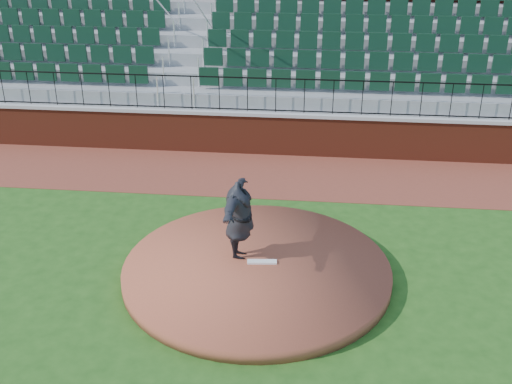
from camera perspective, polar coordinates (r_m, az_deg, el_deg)
ground at (r=12.92m, az=-0.70°, el=-8.08°), size 90.00×90.00×0.00m
warning_track at (r=17.65m, az=1.32°, el=1.62°), size 34.00×3.20×0.01m
field_wall at (r=18.90m, az=1.75°, el=5.22°), size 34.00×0.35×1.20m
wall_cap at (r=18.69m, az=1.78°, el=7.09°), size 34.00×0.45×0.10m
wall_railing at (r=18.52m, az=1.80°, el=8.71°), size 34.00×0.05×1.00m
seating_stands at (r=21.02m, az=2.40°, el=12.14°), size 34.00×5.10×4.60m
concourse_wall at (r=23.66m, az=2.89°, el=14.75°), size 34.00×0.50×5.50m
pitchers_mound at (r=13.03m, az=0.06°, el=-7.09°), size 5.47×5.47×0.25m
pitching_rubber at (r=13.04m, az=0.55°, el=-6.32°), size 0.62×0.21×0.04m
pitcher at (r=12.84m, az=-1.50°, el=-2.54°), size 0.62×2.12×1.72m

